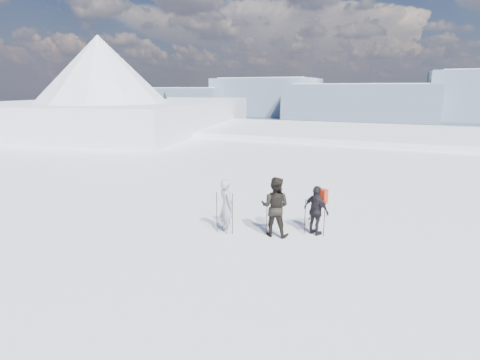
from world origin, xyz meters
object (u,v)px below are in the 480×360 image
object	(u,v)px
skier_dark	(275,207)
skier_pack	(316,211)
skis_loose	(318,213)
skier_grey	(226,206)

from	to	relation	value
skier_dark	skier_pack	size ratio (longest dim) A/B	1.19
skier_pack	skis_loose	xyz separation A→B (m)	(-0.32, 2.09, -0.77)
skis_loose	skier_grey	bearing A→B (deg)	-128.13
skier_pack	skis_loose	distance (m)	2.25
skier_grey	skier_pack	world-z (taller)	skier_grey
skis_loose	skier_pack	bearing A→B (deg)	-81.25
skier_dark	skis_loose	world-z (taller)	skier_dark
skier_dark	skis_loose	bearing A→B (deg)	-110.25
skier_grey	skis_loose	bearing A→B (deg)	-88.17
skier_grey	skier_dark	bearing A→B (deg)	-127.56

